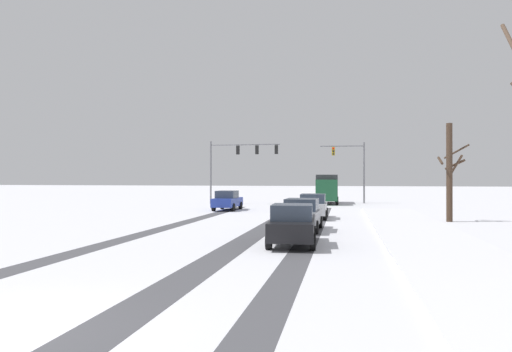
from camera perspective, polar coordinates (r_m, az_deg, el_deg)
wheel_track_left_lane at (r=23.31m, az=0.83°, el=-6.80°), size 1.15×35.66×0.01m
wheel_track_right_lane at (r=22.99m, az=7.27°, el=-6.89°), size 0.90×35.66×0.01m
wheel_track_center at (r=24.77m, az=-11.26°, el=-6.41°), size 1.02×35.66×0.01m
sidewalk_kerb_right at (r=21.62m, az=20.58°, el=-7.14°), size 4.00×35.66×0.12m
traffic_signal_far_right at (r=48.93m, az=12.12°, el=1.69°), size 4.68×0.61×6.50m
traffic_signal_far_left at (r=46.25m, az=-2.26°, el=2.41°), size 7.38×0.45×6.50m
car_blue_lead at (r=37.40m, az=-3.66°, el=-3.10°), size 1.86×4.11×1.62m
car_silver_second at (r=29.89m, az=7.26°, el=-3.80°), size 1.86×4.11×1.62m
car_grey_third at (r=22.92m, az=5.86°, el=-4.87°), size 1.92×4.14×1.62m
car_black_fourth at (r=17.95m, az=4.64°, el=-6.14°), size 2.02×4.19×1.62m
box_truck_delivery at (r=47.71m, az=8.98°, el=-1.51°), size 2.45×7.45×3.02m
bare_tree_sidewalk_mid at (r=29.84m, az=23.35°, el=0.58°), size 1.79×1.74×6.01m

